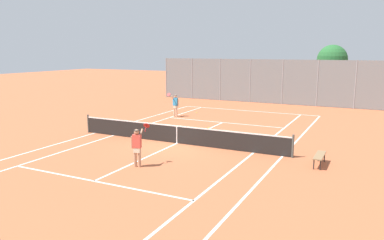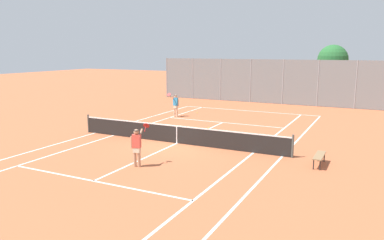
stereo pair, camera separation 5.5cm
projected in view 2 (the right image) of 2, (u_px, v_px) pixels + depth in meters
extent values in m
plane|color=#B25B38|center=(177.00, 143.00, 19.50)|extent=(120.00, 120.00, 0.00)
cube|color=silver|center=(249.00, 111.00, 29.96)|extent=(11.00, 0.10, 0.01)
cube|color=silver|center=(95.00, 133.00, 21.92)|extent=(0.10, 23.80, 0.01)
cube|color=silver|center=(282.00, 156.00, 17.08)|extent=(0.10, 23.80, 0.01)
cube|color=silver|center=(113.00, 135.00, 21.32)|extent=(0.10, 23.80, 0.01)
cube|color=silver|center=(253.00, 153.00, 17.69)|extent=(0.10, 23.80, 0.01)
cube|color=silver|center=(94.00, 181.00, 13.88)|extent=(8.26, 0.10, 0.01)
cube|color=silver|center=(223.00, 122.00, 25.13)|extent=(8.26, 0.10, 0.01)
cube|color=silver|center=(177.00, 143.00, 19.50)|extent=(0.10, 12.80, 0.01)
cylinder|color=#474C47|center=(88.00, 123.00, 22.02)|extent=(0.10, 0.10, 1.07)
cylinder|color=#474C47|center=(293.00, 146.00, 16.79)|extent=(0.10, 0.10, 1.07)
cube|color=black|center=(177.00, 135.00, 19.42)|extent=(11.90, 0.02, 0.89)
cube|color=white|center=(177.00, 126.00, 19.33)|extent=(11.90, 0.03, 0.06)
cube|color=white|center=(177.00, 135.00, 19.42)|extent=(0.05, 0.03, 0.89)
cylinder|color=tan|center=(135.00, 157.00, 15.53)|extent=(0.13, 0.13, 0.82)
cylinder|color=tan|center=(139.00, 157.00, 15.50)|extent=(0.13, 0.13, 0.82)
cube|color=beige|center=(137.00, 150.00, 15.46)|extent=(0.32, 0.25, 0.24)
cube|color=#D84C3F|center=(137.00, 141.00, 15.39)|extent=(0.38, 0.28, 0.56)
sphere|color=tan|center=(136.00, 132.00, 15.32)|extent=(0.22, 0.22, 0.22)
cylinder|color=black|center=(136.00, 130.00, 15.31)|extent=(0.23, 0.23, 0.02)
cylinder|color=tan|center=(132.00, 142.00, 15.44)|extent=(0.08, 0.08, 0.52)
cylinder|color=tan|center=(140.00, 134.00, 15.45)|extent=(0.20, 0.46, 0.35)
cylinder|color=maroon|center=(145.00, 129.00, 15.64)|extent=(0.10, 0.25, 0.22)
cylinder|color=maroon|center=(146.00, 126.00, 15.74)|extent=(0.32, 0.26, 0.23)
cylinder|color=#D8A884|center=(177.00, 111.00, 27.29)|extent=(0.13, 0.13, 0.82)
cylinder|color=#D8A884|center=(175.00, 111.00, 27.36)|extent=(0.13, 0.13, 0.82)
cube|color=beige|center=(176.00, 107.00, 27.26)|extent=(0.29, 0.19, 0.24)
cube|color=#3399D8|center=(176.00, 102.00, 27.20)|extent=(0.35, 0.21, 0.56)
sphere|color=#D8A884|center=(176.00, 96.00, 27.13)|extent=(0.22, 0.22, 0.22)
cylinder|color=black|center=(176.00, 95.00, 27.11)|extent=(0.23, 0.23, 0.02)
cylinder|color=#D8A884|center=(178.00, 103.00, 27.12)|extent=(0.08, 0.08, 0.52)
cylinder|color=#D8A884|center=(173.00, 98.00, 27.07)|extent=(0.10, 0.46, 0.35)
cylinder|color=maroon|center=(170.00, 96.00, 26.86)|extent=(0.04, 0.25, 0.22)
cylinder|color=maroon|center=(169.00, 95.00, 26.74)|extent=(0.29, 0.21, 0.23)
sphere|color=#D1DB33|center=(197.00, 113.00, 28.87)|extent=(0.07, 0.07, 0.07)
sphere|color=#D1DB33|center=(209.00, 128.00, 23.28)|extent=(0.07, 0.07, 0.07)
cube|color=olive|center=(319.00, 155.00, 15.67)|extent=(0.36, 1.50, 0.05)
cylinder|color=#262626|center=(314.00, 164.00, 15.21)|extent=(0.05, 0.05, 0.41)
cylinder|color=#262626|center=(318.00, 157.00, 16.33)|extent=(0.05, 0.05, 0.41)
cylinder|color=#262626|center=(320.00, 165.00, 15.10)|extent=(0.05, 0.05, 0.41)
cylinder|color=#262626|center=(324.00, 157.00, 16.22)|extent=(0.05, 0.05, 0.41)
cylinder|color=gray|center=(167.00, 78.00, 38.61)|extent=(0.08, 0.08, 4.00)
cylinder|color=gray|center=(193.00, 79.00, 37.29)|extent=(0.08, 0.08, 4.00)
cylinder|color=gray|center=(221.00, 80.00, 35.97)|extent=(0.08, 0.08, 4.00)
cylinder|color=gray|center=(251.00, 81.00, 34.65)|extent=(0.08, 0.08, 4.00)
cylinder|color=gray|center=(283.00, 82.00, 33.33)|extent=(0.08, 0.08, 4.00)
cylinder|color=gray|center=(318.00, 83.00, 32.01)|extent=(0.08, 0.08, 4.00)
cylinder|color=gray|center=(356.00, 85.00, 30.69)|extent=(0.08, 0.08, 4.00)
cube|color=slate|center=(266.00, 81.00, 33.99)|extent=(21.00, 0.02, 3.96)
cylinder|color=brown|center=(331.00, 87.00, 34.30)|extent=(0.25, 0.25, 2.99)
sphere|color=#26602D|center=(333.00, 60.00, 33.86)|extent=(2.70, 2.70, 2.70)
sphere|color=#26602D|center=(327.00, 63.00, 34.20)|extent=(1.73, 1.73, 1.73)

